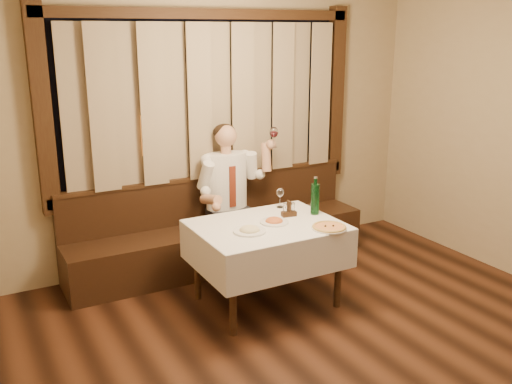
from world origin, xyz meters
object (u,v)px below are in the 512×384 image
green_bottle (315,198)px  cruet_caddy (289,211)px  pasta_red (274,219)px  pasta_cream (250,228)px  pizza (329,227)px  dining_table (267,235)px  banquette (219,236)px  seated_man (231,187)px

green_bottle → cruet_caddy: bearing=165.3°
pasta_red → pasta_cream: (-0.30, -0.11, 0.00)m
pizza → dining_table: bearing=138.8°
banquette → green_bottle: size_ratio=8.98×
cruet_caddy → seated_man: bearing=110.8°
pizza → seated_man: bearing=103.4°
pasta_red → pasta_cream: pasta_cream is taller
banquette → green_bottle: bearing=-61.8°
pizza → pasta_red: bearing=133.2°
pasta_red → cruet_caddy: 0.24m
pizza → seated_man: 1.33m
dining_table → pizza: size_ratio=4.14×
cruet_caddy → pasta_red: bearing=-146.8°
banquette → cruet_caddy: (0.29, -0.92, 0.50)m
green_bottle → dining_table: bearing=-176.0°
pizza → pasta_cream: size_ratio=1.10×
cruet_caddy → seated_man: (-0.19, 0.83, 0.05)m
cruet_caddy → pizza: bearing=-66.9°
pasta_red → seated_man: bearing=88.2°
green_bottle → seated_man: seated_man is taller
pasta_red → green_bottle: (0.46, 0.04, 0.12)m
banquette → seated_man: size_ratio=2.15×
dining_table → seated_man: size_ratio=0.85×
pizza → green_bottle: size_ratio=0.86×
pizza → pasta_red: 0.49m
dining_table → cruet_caddy: cruet_caddy is taller
pasta_cream → banquette: bearing=78.5°
pizza → pasta_cream: (-0.64, 0.25, 0.03)m
dining_table → green_bottle: size_ratio=3.57×
pasta_red → pasta_cream: 0.32m
banquette → pasta_cream: size_ratio=11.45×
banquette → pizza: 1.51m
banquette → cruet_caddy: bearing=-72.6°
seated_man → green_bottle: bearing=-64.5°
green_bottle → pizza: bearing=-106.7°
pasta_cream → cruet_caddy: 0.56m
dining_table → seated_man: (0.10, 0.93, 0.21)m
cruet_caddy → seated_man: 0.85m
pasta_cream → pasta_red: bearing=19.4°
pasta_cream → cruet_caddy: bearing=21.8°
pizza → pasta_red: (-0.34, 0.36, 0.02)m
banquette → dining_table: (0.00, -1.02, 0.34)m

